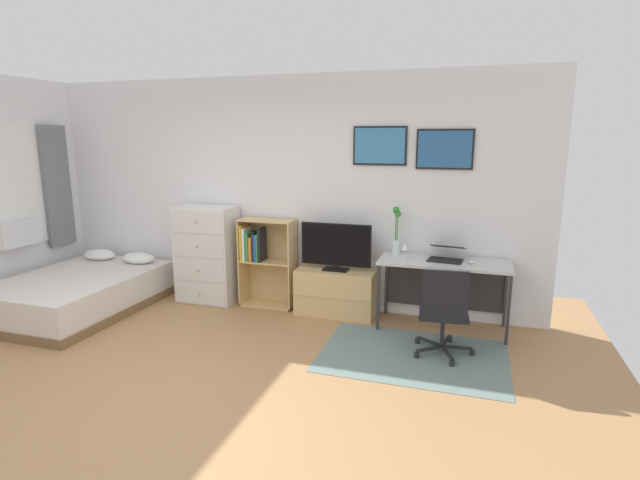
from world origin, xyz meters
The scene contains 14 objects.
ground_plane centered at (0.00, 0.00, 0.00)m, with size 7.20×7.20×0.00m, color #A87A4C.
wall_back_with_posters centered at (0.02, 2.43, 1.36)m, with size 6.12×0.09×2.70m.
area_rug centered at (1.75, 1.32, 0.00)m, with size 1.70×1.20×0.01m, color slate.
bed centered at (-2.16, 1.40, 0.22)m, with size 1.40×1.95×0.55m.
dresser centered at (-0.88, 2.15, 0.59)m, with size 0.72×0.46×1.18m.
bookshelf centered at (-0.17, 2.23, 0.61)m, with size 0.66×0.30×1.05m.
tv_stand centered at (0.76, 2.17, 0.26)m, with size 0.90×0.41×0.53m.
television centered at (0.76, 2.15, 0.79)m, with size 0.81×0.16×0.54m.
desk centered at (1.95, 2.17, 0.60)m, with size 1.34×0.55×0.74m.
office_chair centered at (2.01, 1.38, 0.46)m, with size 0.57×0.58×0.86m.
laptop centered at (1.97, 2.17, 0.80)m, with size 0.39×0.41×0.15m.
computer_mouse centered at (2.22, 2.07, 0.76)m, with size 0.06×0.10×0.03m, color silver.
bamboo_vase centered at (1.42, 2.25, 1.00)m, with size 0.09×0.10×0.53m.
wine_glass centered at (1.55, 2.03, 0.87)m, with size 0.07×0.07×0.18m.
Camera 1 is at (2.19, -2.95, 1.99)m, focal length 27.22 mm.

